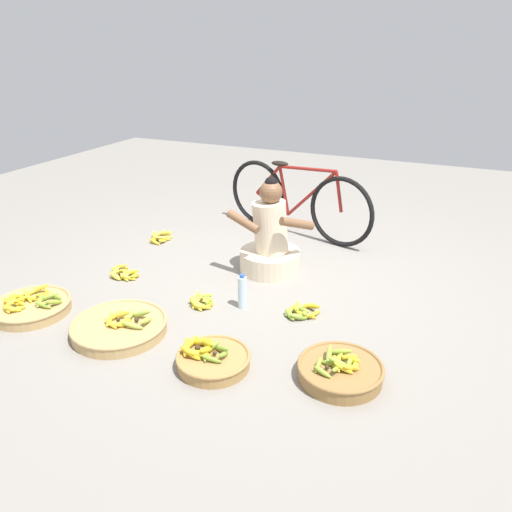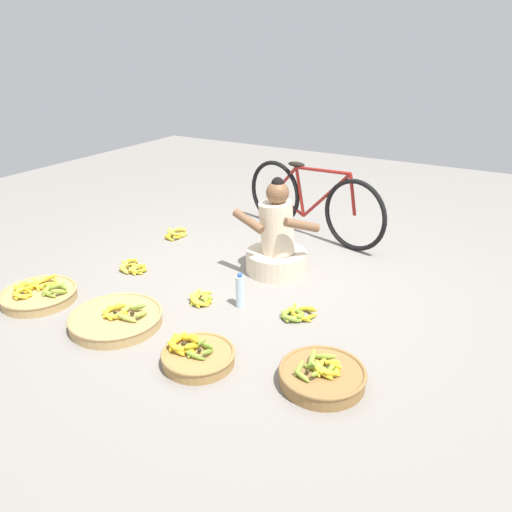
# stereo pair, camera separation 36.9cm
# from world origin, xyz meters

# --- Properties ---
(ground_plane) EXTENTS (10.00, 10.00, 0.00)m
(ground_plane) POSITION_xyz_m (0.00, 0.00, 0.00)
(ground_plane) COLOR gray
(vendor_woman_front) EXTENTS (0.70, 0.52, 0.83)m
(vendor_woman_front) POSITION_xyz_m (-0.09, 0.30, 0.27)
(vendor_woman_front) COLOR beige
(vendor_woman_front) RESTS_ON ground
(bicycle_leaning) EXTENTS (1.66, 0.49, 0.73)m
(bicycle_leaning) POSITION_xyz_m (-0.19, 1.22, 0.36)
(bicycle_leaning) COLOR black
(bicycle_leaning) RESTS_ON ground
(banana_basket_near_vendor) EXTENTS (0.65, 0.65, 0.16)m
(banana_basket_near_vendor) POSITION_xyz_m (-0.64, -1.04, 0.05)
(banana_basket_near_vendor) COLOR tan
(banana_basket_near_vendor) RESTS_ON ground
(banana_basket_back_center) EXTENTS (0.51, 0.51, 0.17)m
(banana_basket_back_center) POSITION_xyz_m (0.86, -0.91, 0.06)
(banana_basket_back_center) COLOR olive
(banana_basket_back_center) RESTS_ON ground
(banana_basket_front_left) EXTENTS (0.56, 0.56, 0.16)m
(banana_basket_front_left) POSITION_xyz_m (-1.41, -1.08, 0.05)
(banana_basket_front_left) COLOR tan
(banana_basket_front_left) RESTS_ON ground
(banana_basket_near_bicycle) EXTENTS (0.46, 0.46, 0.16)m
(banana_basket_near_bicycle) POSITION_xyz_m (0.11, -1.11, 0.05)
(banana_basket_near_bicycle) COLOR #A87F47
(banana_basket_near_bicycle) RESTS_ON ground
(loose_bananas_front_center) EXTENTS (0.24, 0.28, 0.10)m
(loose_bananas_front_center) POSITION_xyz_m (-1.35, 0.51, 0.03)
(loose_bananas_front_center) COLOR gold
(loose_bananas_front_center) RESTS_ON ground
(loose_bananas_front_right) EXTENTS (0.22, 0.23, 0.08)m
(loose_bananas_front_right) POSITION_xyz_m (-0.32, -0.48, 0.03)
(loose_bananas_front_right) COLOR yellow
(loose_bananas_front_right) RESTS_ON ground
(loose_bananas_back_left) EXTENTS (0.32, 0.25, 0.08)m
(loose_bananas_back_left) POSITION_xyz_m (-1.18, -0.31, 0.03)
(loose_bananas_back_left) COLOR gold
(loose_bananas_back_left) RESTS_ON ground
(loose_bananas_mid_left) EXTENTS (0.26, 0.28, 0.09)m
(loose_bananas_mid_left) POSITION_xyz_m (0.41, -0.32, 0.03)
(loose_bananas_mid_left) COLOR #8CAD38
(loose_bananas_mid_left) RESTS_ON ground
(water_bottle) EXTENTS (0.07, 0.07, 0.27)m
(water_bottle) POSITION_xyz_m (-0.03, -0.38, 0.13)
(water_bottle) COLOR silver
(water_bottle) RESTS_ON ground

